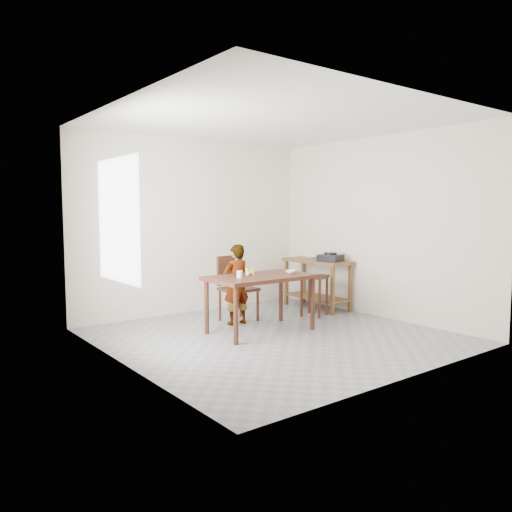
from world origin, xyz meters
TOP-DOWN VIEW (x-y plane):
  - floor at (0.00, 0.00)m, footprint 4.00×4.00m
  - ceiling at (0.00, 0.00)m, footprint 4.00×4.00m
  - wall_back at (0.00, 2.02)m, footprint 4.00×0.04m
  - wall_front at (0.00, -2.02)m, footprint 4.00×0.04m
  - wall_left at (-2.02, 0.00)m, footprint 0.04×4.00m
  - wall_right at (2.02, 0.00)m, footprint 0.04×4.00m
  - window_pane at (-1.97, 0.20)m, footprint 0.02×1.10m
  - dining_table at (0.00, 0.30)m, footprint 1.40×0.80m
  - prep_counter at (1.72, 1.00)m, footprint 0.50×1.20m
  - child at (-0.01, 0.85)m, footprint 0.42×0.28m
  - dining_chair at (0.14, 1.00)m, footprint 0.49×0.49m
  - stool at (1.26, 0.59)m, footprint 0.46×0.46m
  - glass_tumbler at (-0.34, 0.29)m, footprint 0.08×0.08m
  - small_bowl at (0.47, 0.23)m, footprint 0.15×0.15m
  - banana at (-0.06, 0.44)m, footprint 0.21×0.17m
  - serving_bowl at (1.74, 1.17)m, footprint 0.26×0.26m
  - gas_burner at (1.69, 0.68)m, footprint 0.41×0.41m

SIDE VIEW (x-z plane):
  - floor at x=0.00m, z-range -0.04..0.00m
  - stool at x=1.26m, z-range 0.00..0.62m
  - dining_table at x=0.00m, z-range 0.00..0.75m
  - prep_counter at x=1.72m, z-range 0.00..0.80m
  - dining_chair at x=0.14m, z-range 0.00..0.94m
  - child at x=-0.01m, z-range 0.00..1.13m
  - small_bowl at x=0.47m, z-range 0.75..0.79m
  - banana at x=-0.06m, z-range 0.75..0.81m
  - glass_tumbler at x=-0.34m, z-range 0.75..0.84m
  - serving_bowl at x=1.74m, z-range 0.80..0.85m
  - gas_burner at x=1.69m, z-range 0.80..0.91m
  - wall_back at x=0.00m, z-range 0.00..2.70m
  - wall_front at x=0.00m, z-range 0.00..2.70m
  - wall_left at x=-2.02m, z-range 0.00..2.70m
  - wall_right at x=2.02m, z-range 0.00..2.70m
  - window_pane at x=-1.97m, z-range 0.85..2.15m
  - ceiling at x=0.00m, z-range 2.70..2.74m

